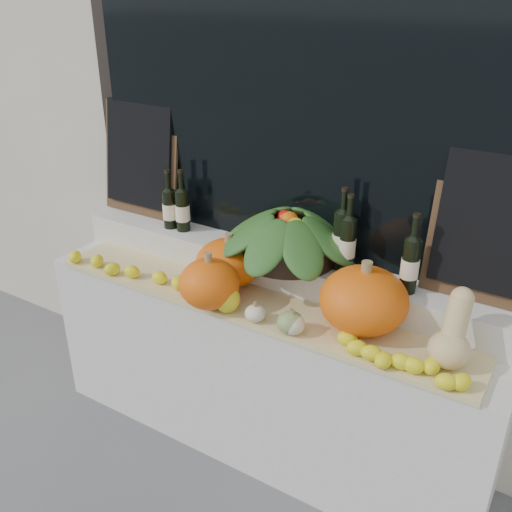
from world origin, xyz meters
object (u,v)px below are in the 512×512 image
butternut_squash (452,336)px  pumpkin_left (229,262)px  wine_bottle_tall (341,240)px  produce_bowl (289,235)px  pumpkin_right (364,300)px

butternut_squash → pumpkin_left: bearing=175.2°
pumpkin_left → wine_bottle_tall: wine_bottle_tall is taller
wine_bottle_tall → produce_bowl: bearing=-173.0°
pumpkin_right → butternut_squash: butternut_squash is taller
wine_bottle_tall → butternut_squash: bearing=-25.1°
produce_bowl → wine_bottle_tall: wine_bottle_tall is taller
butternut_squash → pumpkin_right: bearing=172.6°
pumpkin_right → produce_bowl: (-0.46, 0.19, 0.11)m
butternut_squash → wine_bottle_tall: size_ratio=0.77×
pumpkin_right → wine_bottle_tall: 0.34m
pumpkin_right → wine_bottle_tall: bearing=132.9°
pumpkin_left → wine_bottle_tall: size_ratio=0.84×
butternut_squash → produce_bowl: (-0.84, 0.24, 0.13)m
pumpkin_right → butternut_squash: size_ratio=1.25×
pumpkin_left → butternut_squash: size_ratio=1.09×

